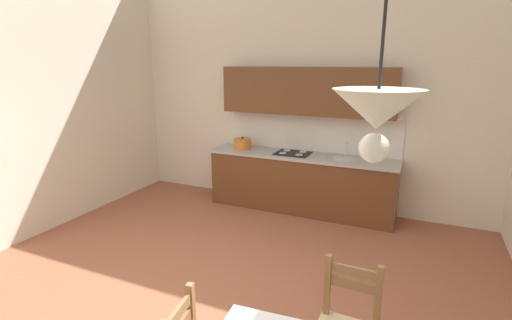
{
  "coord_description": "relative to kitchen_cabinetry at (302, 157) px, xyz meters",
  "views": [
    {
      "loc": [
        1.72,
        -2.5,
        2.27
      ],
      "look_at": [
        0.04,
        1.29,
        1.19
      ],
      "focal_mm": 26.33,
      "sensor_mm": 36.0,
      "label": 1
    }
  ],
  "objects": [
    {
      "name": "kitchen_cabinetry",
      "position": [
        0.0,
        0.0,
        0.0
      ],
      "size": [
        2.88,
        0.63,
        2.2
      ],
      "color": "brown",
      "rests_on": "ground_plane"
    },
    {
      "name": "pendant_lamp",
      "position": [
        1.47,
        -4.04,
        1.25
      ],
      "size": [
        0.32,
        0.32,
        0.8
      ],
      "color": "black"
    },
    {
      "name": "ground_plane",
      "position": [
        -0.1,
        -2.91,
        -0.91
      ],
      "size": [
        6.36,
        6.96,
        0.1
      ],
      "primitive_type": "cube",
      "color": "#99563D"
    },
    {
      "name": "wall_back",
      "position": [
        -0.1,
        0.33,
        1.21
      ],
      "size": [
        6.36,
        0.12,
        4.12
      ],
      "primitive_type": "cube",
      "color": "silver",
      "rests_on": "ground_plane"
    }
  ]
}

